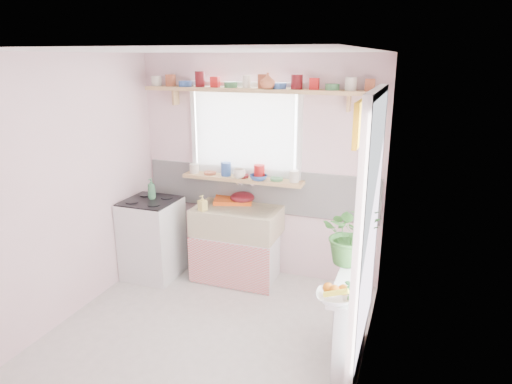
% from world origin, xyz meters
% --- Properties ---
extents(room, '(3.20, 3.20, 3.20)m').
position_xyz_m(room, '(0.66, 0.86, 1.37)').
color(room, silver).
rests_on(room, ground).
extents(sink_unit, '(0.95, 0.65, 1.11)m').
position_xyz_m(sink_unit, '(-0.15, 1.29, 0.43)').
color(sink_unit, white).
rests_on(sink_unit, ground).
extents(cooker, '(0.58, 0.58, 0.93)m').
position_xyz_m(cooker, '(-1.10, 1.05, 0.46)').
color(cooker, white).
rests_on(cooker, ground).
extents(radiator_ledge, '(0.22, 0.95, 0.78)m').
position_xyz_m(radiator_ledge, '(1.30, 0.20, 0.40)').
color(radiator_ledge, white).
rests_on(radiator_ledge, ground).
extents(windowsill, '(1.40, 0.22, 0.04)m').
position_xyz_m(windowsill, '(-0.15, 1.48, 1.14)').
color(windowsill, tan).
rests_on(windowsill, room).
extents(pine_shelf, '(2.52, 0.24, 0.04)m').
position_xyz_m(pine_shelf, '(0.00, 1.47, 2.12)').
color(pine_shelf, tan).
rests_on(pine_shelf, room).
extents(shelf_crockery, '(2.47, 0.11, 0.12)m').
position_xyz_m(shelf_crockery, '(0.00, 1.47, 2.20)').
color(shelf_crockery, silver).
rests_on(shelf_crockery, pine_shelf).
extents(sill_crockery, '(1.35, 0.11, 0.12)m').
position_xyz_m(sill_crockery, '(-0.17, 1.48, 1.22)').
color(sill_crockery, silver).
rests_on(sill_crockery, windowsill).
extents(dish_tray, '(0.51, 0.44, 0.04)m').
position_xyz_m(dish_tray, '(-0.27, 1.50, 0.87)').
color(dish_tray, '#E25314').
rests_on(dish_tray, sink_unit).
extents(colander, '(0.31, 0.31, 0.13)m').
position_xyz_m(colander, '(-0.16, 1.50, 0.91)').
color(colander, '#540E15').
rests_on(colander, sink_unit).
extents(jade_plant, '(0.57, 0.53, 0.53)m').
position_xyz_m(jade_plant, '(1.21, 0.48, 1.04)').
color(jade_plant, '#366E2C').
rests_on(jade_plant, radiator_ledge).
extents(fruit_bowl, '(0.31, 0.31, 0.06)m').
position_xyz_m(fruit_bowl, '(1.21, -0.20, 0.81)').
color(fruit_bowl, white).
rests_on(fruit_bowl, radiator_ledge).
extents(herb_pot, '(0.11, 0.09, 0.20)m').
position_xyz_m(herb_pot, '(1.33, -0.20, 0.87)').
color(herb_pot, '#266029').
rests_on(herb_pot, radiator_ledge).
extents(soap_bottle_sink, '(0.10, 0.10, 0.17)m').
position_xyz_m(soap_bottle_sink, '(-0.47, 1.10, 0.94)').
color(soap_bottle_sink, '#EED86A').
rests_on(soap_bottle_sink, sink_unit).
extents(sill_cup, '(0.18, 0.18, 0.11)m').
position_xyz_m(sill_cup, '(-0.16, 1.42, 1.21)').
color(sill_cup, white).
rests_on(sill_cup, windowsill).
extents(sill_bowl, '(0.23, 0.23, 0.06)m').
position_xyz_m(sill_bowl, '(0.06, 1.42, 1.19)').
color(sill_bowl, '#31579F').
rests_on(sill_bowl, windowsill).
extents(shelf_vase, '(0.20, 0.20, 0.16)m').
position_xyz_m(shelf_vase, '(0.16, 1.41, 2.22)').
color(shelf_vase, '#B65D38').
rests_on(shelf_vase, pine_shelf).
extents(cooker_bottle, '(0.09, 0.09, 0.24)m').
position_xyz_m(cooker_bottle, '(-1.11, 1.11, 1.03)').
color(cooker_bottle, '#3E7D53').
rests_on(cooker_bottle, cooker).
extents(fruit, '(0.20, 0.14, 0.10)m').
position_xyz_m(fruit, '(1.22, -0.19, 0.87)').
color(fruit, orange).
rests_on(fruit, fruit_bowl).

